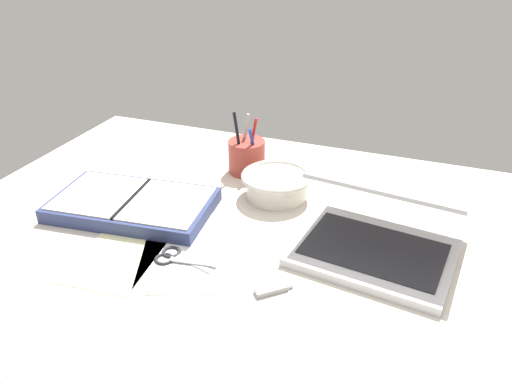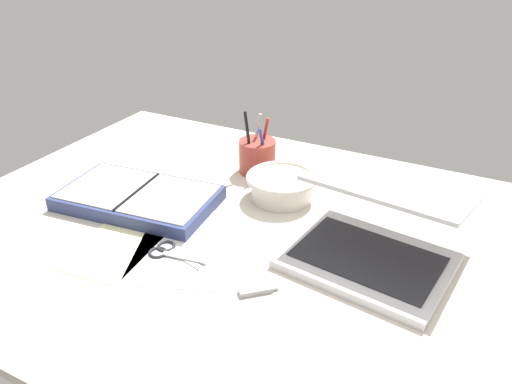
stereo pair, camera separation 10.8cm
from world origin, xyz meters
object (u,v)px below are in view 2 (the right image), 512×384
pen_cup (257,156)px  scissors (167,252)px  laptop (376,235)px  planner (138,198)px  bowl (282,185)px

pen_cup → scissors: (0.90, -41.16, -4.15)cm
laptop → planner: (-54.60, -4.68, -3.55)cm
planner → laptop: bearing=-1.3°
bowl → scissors: (-10.83, -30.95, -3.09)cm
pen_cup → planner: pen_cup is taller
bowl → scissors: bearing=-109.3°
bowl → scissors: bowl is taller
pen_cup → planner: (-16.67, -28.27, -2.74)cm
pen_cup → scissors: size_ratio=1.31×
laptop → bowl: (-26.20, 13.37, -1.86)cm
laptop → pen_cup: 44.67cm
planner → scissors: size_ratio=2.96×
planner → scissors: bearing=-42.4°
laptop → scissors: (-37.03, -17.58, -4.95)cm
pen_cup → scissors: bearing=-88.8°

